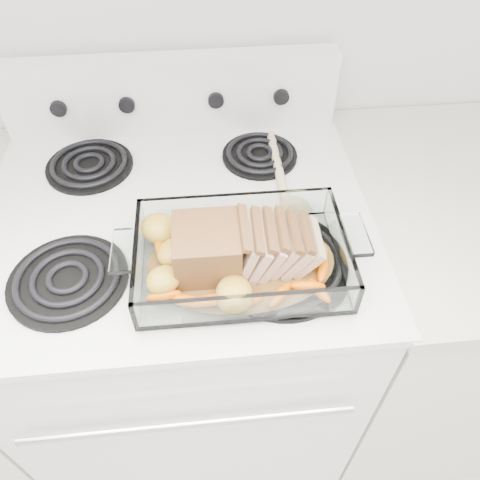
{
  "coord_description": "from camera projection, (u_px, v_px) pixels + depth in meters",
  "views": [
    {
      "loc": [
        0.06,
        0.97,
        1.59
      ],
      "look_at": [
        0.12,
        1.51,
        0.99
      ],
      "focal_mm": 35.0,
      "sensor_mm": 36.0,
      "label": 1
    }
  ],
  "objects": [
    {
      "name": "electric_range",
      "position": [
        193.0,
        330.0,
        1.28
      ],
      "size": [
        0.78,
        0.7,
        1.12
      ],
      "color": "white",
      "rests_on": "ground"
    },
    {
      "name": "counter_right",
      "position": [
        426.0,
        313.0,
        1.33
      ],
      "size": [
        0.58,
        0.68,
        0.93
      ],
      "color": "silver",
      "rests_on": "ground"
    },
    {
      "name": "baking_dish",
      "position": [
        241.0,
        259.0,
        0.82
      ],
      "size": [
        0.36,
        0.24,
        0.07
      ],
      "rotation": [
        0.0,
        0.0,
        -0.01
      ],
      "color": "silver",
      "rests_on": "electric_range"
    },
    {
      "name": "pork_roast",
      "position": [
        232.0,
        248.0,
        0.8
      ],
      "size": [
        0.25,
        0.11,
        0.09
      ],
      "rotation": [
        0.0,
        0.0,
        0.3
      ],
      "color": "brown",
      "rests_on": "baking_dish"
    },
    {
      "name": "roast_vegetables",
      "position": [
        237.0,
        241.0,
        0.84
      ],
      "size": [
        0.35,
        0.19,
        0.04
      ],
      "rotation": [
        0.0,
        0.0,
        0.13
      ],
      "color": "#D45F00",
      "rests_on": "baking_dish"
    },
    {
      "name": "wooden_spoon",
      "position": [
        288.0,
        189.0,
        0.97
      ],
      "size": [
        0.07,
        0.3,
        0.02
      ],
      "rotation": [
        0.0,
        0.0,
        -0.01
      ],
      "color": "beige",
      "rests_on": "electric_range"
    }
  ]
}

